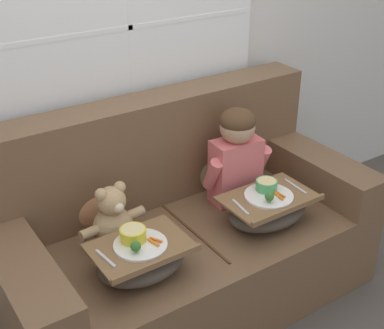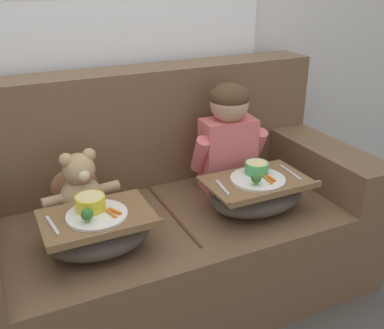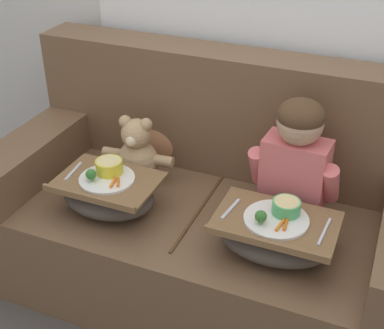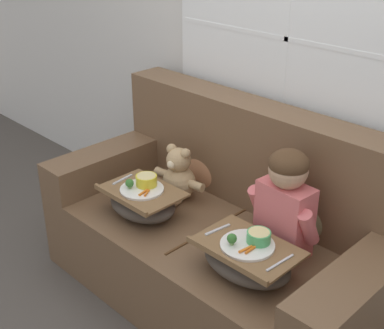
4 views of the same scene
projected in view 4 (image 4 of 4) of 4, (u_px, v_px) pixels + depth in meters
The scene contains 9 objects.
ground_plane at pixel (214, 296), 2.98m from camera, with size 14.00×14.00×0.00m, color #4C443D.
wall_back_with_window at pixel (291, 47), 2.76m from camera, with size 8.00×0.08×2.60m.
couch at pixel (224, 236), 2.87m from camera, with size 1.89×0.92×1.03m.
throw_pillow_behind_child at pixel (308, 206), 2.66m from camera, with size 0.33×0.16×0.35m.
throw_pillow_behind_teddy at pixel (203, 162), 3.12m from camera, with size 0.32×0.15×0.33m.
child_figure at pixel (286, 197), 2.47m from camera, with size 0.38×0.19×0.53m.
teddy_bear at pixel (178, 176), 3.00m from camera, with size 0.34×0.24×0.32m.
lap_tray_child at pixel (247, 258), 2.39m from camera, with size 0.46×0.31×0.21m.
lap_tray_teddy at pixel (142, 201), 2.86m from camera, with size 0.42×0.31×0.22m.
Camera 4 is at (1.58, -1.75, 1.96)m, focal length 50.00 mm.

